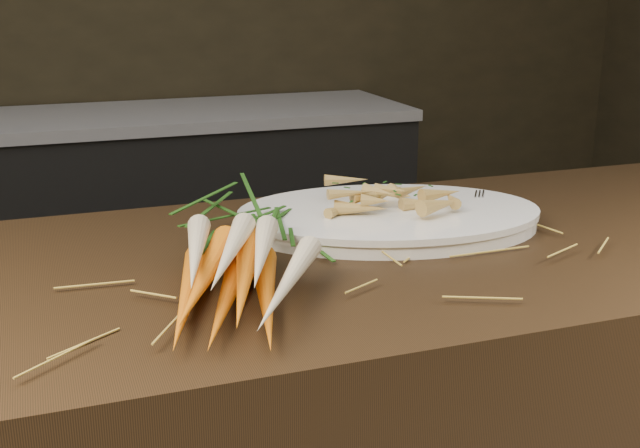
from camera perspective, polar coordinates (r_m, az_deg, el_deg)
The scene contains 6 objects.
back_counter at distance 3.11m, azimuth -10.79°, elevation 0.26°, with size 1.82×0.62×0.84m.
straw_bedding at distance 1.15m, azimuth -11.52°, elevation -3.01°, with size 1.40×0.60×0.02m, color olive, non-canonical shape.
root_veg_bunch at distance 1.12m, azimuth -5.67°, elevation -0.99°, with size 0.33×0.57×0.10m.
serving_platter at distance 1.33m, azimuth 4.93°, elevation 0.30°, with size 0.50×0.33×0.03m, color white, non-canonical shape.
roasted_veg_heap at distance 1.32m, azimuth 4.97°, elevation 2.00°, with size 0.24×0.18×0.06m, color tan, non-canonical shape.
serving_fork at distance 1.36m, azimuth 12.46°, elevation 0.91°, with size 0.02×0.19×0.00m, color silver.
Camera 1 is at (-0.14, -0.77, 1.29)m, focal length 45.00 mm.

